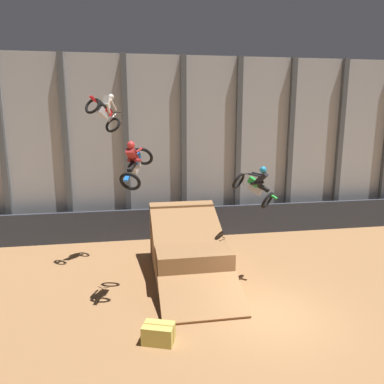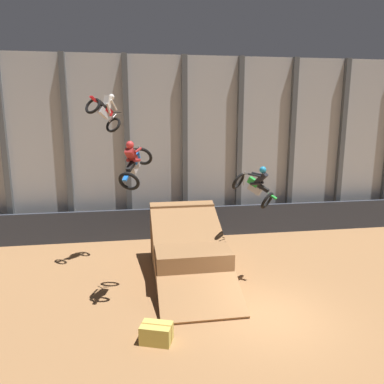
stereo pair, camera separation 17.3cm
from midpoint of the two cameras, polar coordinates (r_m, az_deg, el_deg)
name	(u,v)px [view 1 (the left image)]	position (r m, az deg, el deg)	size (l,w,h in m)	color
ground_plane	(270,316)	(13.34, 11.48, -17.98)	(60.00, 60.00, 0.00)	#996B42
arena_back_wall	(211,147)	(20.71, 2.62, 6.89)	(32.00, 0.40, 9.53)	#ADB2B7
lower_barrier	(214,221)	(20.50, 3.10, -4.41)	(31.36, 0.20, 1.63)	#2D333D
dirt_ramp	(188,251)	(15.98, -0.96, -8.95)	(2.93, 6.13, 2.67)	olive
rider_bike_left_air	(105,111)	(16.30, -13.45, 11.94)	(1.60, 1.76, 1.67)	black
rider_bike_center_air	(135,163)	(12.75, -9.02, 4.34)	(1.34, 1.86, 1.69)	black
rider_bike_right_air	(256,186)	(14.67, 9.33, 0.94)	(1.72, 1.68, 1.69)	black
hay_bale_trackside	(158,333)	(11.76, -5.58, -20.66)	(1.05, 0.87, 0.57)	#CCB751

